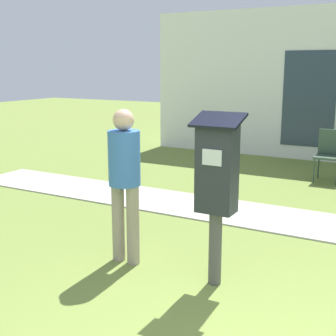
% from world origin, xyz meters
% --- Properties ---
extents(parking_meter, '(0.44, 0.31, 1.59)m').
position_xyz_m(parking_meter, '(-0.78, 1.11, 1.02)').
color(parking_meter, '#4C4C4C').
rests_on(parking_meter, ground).
extents(person_standing, '(0.32, 0.32, 1.58)m').
position_xyz_m(person_standing, '(-1.78, 1.13, 0.93)').
color(person_standing, gray).
rests_on(person_standing, ground).
extents(outdoor_chair_left, '(0.44, 0.44, 0.90)m').
position_xyz_m(outdoor_chair_left, '(-0.62, 5.76, 0.53)').
color(outdoor_chair_left, '#334738').
rests_on(outdoor_chair_left, ground).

